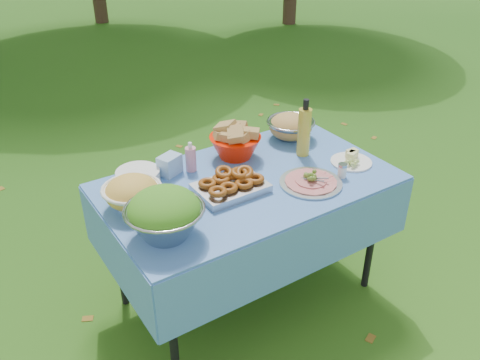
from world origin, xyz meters
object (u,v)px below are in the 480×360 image
object	(u,v)px
picnic_table	(248,241)
oil_bottle	(304,128)
plate_stack	(138,175)
salad_bowl	(165,214)
pasta_bowl_steel	(291,126)
bread_bowl	(235,141)
charcuterie_platter	(311,178)

from	to	relation	value
picnic_table	oil_bottle	world-z (taller)	oil_bottle
picnic_table	plate_stack	distance (m)	0.69
salad_bowl	oil_bottle	world-z (taller)	oil_bottle
plate_stack	oil_bottle	world-z (taller)	oil_bottle
pasta_bowl_steel	bread_bowl	bearing A→B (deg)	-176.24
charcuterie_platter	plate_stack	bearing A→B (deg)	144.40
picnic_table	bread_bowl	size ratio (longest dim) A/B	5.19
pasta_bowl_steel	charcuterie_platter	size ratio (longest dim) A/B	0.87
picnic_table	oil_bottle	bearing A→B (deg)	10.38
picnic_table	charcuterie_platter	distance (m)	0.52
charcuterie_platter	pasta_bowl_steel	bearing A→B (deg)	63.03
pasta_bowl_steel	oil_bottle	xyz separation A→B (m)	(-0.07, -0.21, 0.09)
picnic_table	pasta_bowl_steel	bearing A→B (deg)	30.20
salad_bowl	bread_bowl	bearing A→B (deg)	34.97
plate_stack	oil_bottle	distance (m)	0.92
plate_stack	oil_bottle	bearing A→B (deg)	-14.97
picnic_table	bread_bowl	distance (m)	0.55
bread_bowl	pasta_bowl_steel	xyz separation A→B (m)	(0.40, 0.03, -0.02)
picnic_table	salad_bowl	size ratio (longest dim) A/B	4.35
plate_stack	pasta_bowl_steel	world-z (taller)	pasta_bowl_steel
picnic_table	plate_stack	size ratio (longest dim) A/B	6.60
bread_bowl	pasta_bowl_steel	world-z (taller)	bread_bowl
salad_bowl	oil_bottle	xyz separation A→B (m)	(0.96, 0.26, 0.05)
charcuterie_platter	oil_bottle	xyz separation A→B (m)	(0.17, 0.27, 0.13)
bread_bowl	oil_bottle	size ratio (longest dim) A/B	0.87
pasta_bowl_steel	charcuterie_platter	xyz separation A→B (m)	(-0.24, -0.48, -0.04)
plate_stack	bread_bowl	bearing A→B (deg)	-5.53
plate_stack	pasta_bowl_steel	size ratio (longest dim) A/B	0.80
pasta_bowl_steel	picnic_table	bearing A→B (deg)	-149.80
salad_bowl	plate_stack	bearing A→B (deg)	80.10
picnic_table	charcuterie_platter	size ratio (longest dim) A/B	4.64
picnic_table	salad_bowl	bearing A→B (deg)	-161.11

